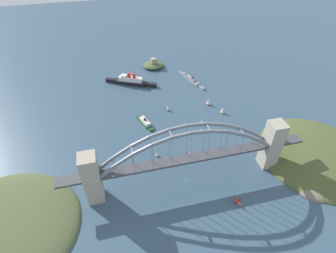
{
  "coord_description": "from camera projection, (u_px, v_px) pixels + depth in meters",
  "views": [
    {
      "loc": [
        -62.71,
        -171.59,
        223.91
      ],
      "look_at": [
        0.0,
        78.86,
        8.0
      ],
      "focal_mm": 28.98,
      "sensor_mm": 36.0,
      "label": 1
    }
  ],
  "objects": [
    {
      "name": "fort_island_mid_harbor",
      "position": [
        153.0,
        65.0,
        471.1
      ],
      "size": [
        35.26,
        32.62,
        16.7
      ],
      "color": "#4C6038",
      "rests_on": "ground"
    },
    {
      "name": "small_boat_1",
      "position": [
        190.0,
        152.0,
        308.76
      ],
      "size": [
        5.44,
        6.74,
        6.56
      ],
      "color": "black",
      "rests_on": "ground"
    },
    {
      "name": "small_boat_5",
      "position": [
        223.0,
        110.0,
        368.09
      ],
      "size": [
        7.96,
        10.29,
        10.81
      ],
      "color": "gold",
      "rests_on": "ground"
    },
    {
      "name": "small_boat_3",
      "position": [
        157.0,
        154.0,
        306.74
      ],
      "size": [
        4.73,
        6.08,
        6.18
      ],
      "color": "#2D6B3D",
      "rests_on": "ground"
    },
    {
      "name": "small_boat_4",
      "position": [
        168.0,
        108.0,
        373.37
      ],
      "size": [
        6.19,
        6.8,
        9.03
      ],
      "color": "brown",
      "rests_on": "ground"
    },
    {
      "name": "small_boat_0",
      "position": [
        201.0,
        130.0,
        339.18
      ],
      "size": [
        4.38,
        6.24,
        6.05
      ],
      "color": "#2D6B3D",
      "rests_on": "ground"
    },
    {
      "name": "headland_east_shore",
      "position": [
        316.0,
        157.0,
        307.16
      ],
      "size": [
        127.71,
        135.09,
        24.15
      ],
      "color": "#4C562D",
      "rests_on": "ground"
    },
    {
      "name": "small_boat_2",
      "position": [
        208.0,
        101.0,
        383.2
      ],
      "size": [
        5.97,
        10.13,
        11.86
      ],
      "color": "#B2231E",
      "rests_on": "ground"
    },
    {
      "name": "harbor_ferry_steamer",
      "position": [
        145.0,
        122.0,
        351.8
      ],
      "size": [
        16.87,
        35.54,
        8.5
      ],
      "color": "#23512D",
      "rests_on": "ground"
    },
    {
      "name": "ground_plane",
      "position": [
        186.0,
        179.0,
        283.01
      ],
      "size": [
        1400.0,
        1400.0,
        0.0
      ],
      "primitive_type": "plane",
      "color": "#385166"
    },
    {
      "name": "seaplane_taxiing_near_bridge",
      "position": [
        237.0,
        201.0,
        259.68
      ],
      "size": [
        7.45,
        10.57,
        5.0
      ],
      "color": "#B7B7B2",
      "rests_on": "ground"
    },
    {
      "name": "harbor_arch_bridge",
      "position": [
        188.0,
        159.0,
        263.38
      ],
      "size": [
        246.78,
        16.38,
        70.4
      ],
      "color": "#ADA38E",
      "rests_on": "ground"
    },
    {
      "name": "ocean_liner",
      "position": [
        131.0,
        81.0,
        425.74
      ],
      "size": [
        76.82,
        42.05,
        18.94
      ],
      "color": "black",
      "rests_on": "ground"
    },
    {
      "name": "naval_cruiser",
      "position": [
        191.0,
        79.0,
        435.55
      ],
      "size": [
        23.99,
        64.47,
        16.01
      ],
      "color": "gray",
      "rests_on": "ground"
    },
    {
      "name": "small_boat_6",
      "position": [
        202.0,
        121.0,
        351.67
      ],
      "size": [
        5.38,
        6.49,
        7.08
      ],
      "color": "gold",
      "rests_on": "ground"
    }
  ]
}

